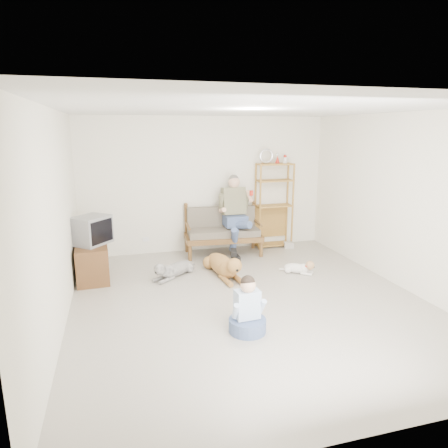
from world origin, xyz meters
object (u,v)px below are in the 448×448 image
object	(u,v)px
etagere	(274,205)
golden_retriever	(224,266)
tv_stand	(92,262)
loveseat	(222,230)

from	to	relation	value
etagere	golden_retriever	size ratio (longest dim) A/B	1.44
etagere	tv_stand	distance (m)	3.82
loveseat	golden_retriever	bearing A→B (deg)	-99.11
loveseat	etagere	bearing A→B (deg)	13.63
etagere	golden_retriever	bearing A→B (deg)	-136.01
loveseat	tv_stand	distance (m)	2.60
loveseat	tv_stand	size ratio (longest dim) A/B	1.68
tv_stand	golden_retriever	distance (m)	2.20
golden_retriever	etagere	bearing A→B (deg)	37.60
loveseat	tv_stand	xyz separation A→B (m)	(-2.46, -0.82, -0.19)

